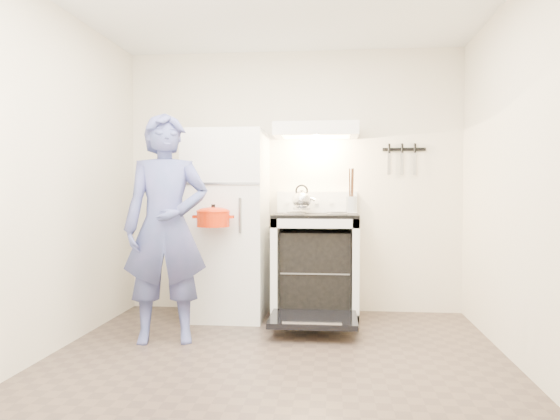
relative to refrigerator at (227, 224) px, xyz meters
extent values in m
plane|color=#4D3E33|center=(0.58, -1.45, -0.85)|extent=(3.60, 3.60, 0.00)
cube|color=beige|center=(0.58, 0.35, 0.40)|extent=(3.20, 0.02, 2.50)
cube|color=white|center=(0.00, 0.00, 0.00)|extent=(0.70, 0.70, 1.70)
cube|color=white|center=(0.81, 0.02, -0.39)|extent=(0.76, 0.65, 0.92)
cube|color=black|center=(0.81, 0.02, 0.09)|extent=(0.76, 0.65, 0.03)
cube|color=white|center=(0.81, 0.31, 0.20)|extent=(0.76, 0.07, 0.20)
cube|color=black|center=(0.81, -0.57, -0.72)|extent=(0.70, 0.54, 0.04)
cube|color=slate|center=(0.81, 0.02, -0.41)|extent=(0.60, 0.52, 0.01)
cube|color=white|center=(0.81, 0.10, 0.86)|extent=(0.76, 0.50, 0.12)
cube|color=black|center=(1.63, 0.33, 0.70)|extent=(0.40, 0.02, 0.03)
cylinder|color=#8C6950|center=(0.71, -0.01, -0.40)|extent=(0.35, 0.35, 0.02)
cylinder|color=silver|center=(1.12, -0.24, 0.20)|extent=(0.09, 0.09, 0.13)
imported|color=#334678|center=(-0.30, -0.87, 0.02)|extent=(0.72, 0.55, 1.75)
camera|label=1|loc=(0.98, -4.92, 0.31)|focal=35.00mm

